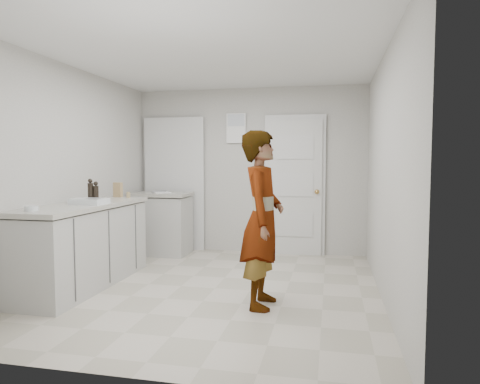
% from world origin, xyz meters
% --- Properties ---
extents(ground, '(4.00, 4.00, 0.00)m').
position_xyz_m(ground, '(0.00, 0.00, 0.00)').
color(ground, '#A7A08C').
rests_on(ground, ground).
extents(room_shell, '(4.00, 4.00, 4.00)m').
position_xyz_m(room_shell, '(-0.17, 1.95, 1.02)').
color(room_shell, '#AAA8A1').
rests_on(room_shell, ground).
extents(main_counter, '(0.64, 1.96, 0.93)m').
position_xyz_m(main_counter, '(-1.45, -0.20, 0.43)').
color(main_counter, '#B4B4AF').
rests_on(main_counter, ground).
extents(side_counter, '(0.84, 0.61, 0.93)m').
position_xyz_m(side_counter, '(-1.25, 1.55, 0.43)').
color(side_counter, '#B4B4AF').
rests_on(side_counter, ground).
extents(person, '(0.40, 0.61, 1.68)m').
position_xyz_m(person, '(0.59, -0.45, 0.84)').
color(person, silver).
rests_on(person, ground).
extents(cake_mix_box, '(0.12, 0.07, 0.19)m').
position_xyz_m(cake_mix_box, '(-1.50, 0.68, 1.02)').
color(cake_mix_box, '#9D7B4E').
rests_on(cake_mix_box, main_counter).
extents(spice_jar, '(0.05, 0.05, 0.08)m').
position_xyz_m(spice_jar, '(-1.31, 0.61, 0.96)').
color(spice_jar, tan).
rests_on(spice_jar, main_counter).
extents(oil_cruet_a, '(0.06, 0.06, 0.24)m').
position_xyz_m(oil_cruet_a, '(-1.39, -0.03, 1.04)').
color(oil_cruet_a, black).
rests_on(oil_cruet_a, main_counter).
extents(oil_cruet_b, '(0.06, 0.06, 0.27)m').
position_xyz_m(oil_cruet_b, '(-1.45, -0.05, 1.05)').
color(oil_cruet_b, black).
rests_on(oil_cruet_b, main_counter).
extents(baking_dish, '(0.37, 0.27, 0.06)m').
position_xyz_m(baking_dish, '(-1.34, -0.26, 0.95)').
color(baking_dish, silver).
rests_on(baking_dish, main_counter).
extents(egg_bowl, '(0.12, 0.12, 0.05)m').
position_xyz_m(egg_bowl, '(-1.51, -0.96, 0.95)').
color(egg_bowl, silver).
rests_on(egg_bowl, main_counter).
extents(papers, '(0.36, 0.37, 0.01)m').
position_xyz_m(papers, '(-1.27, 1.58, 0.93)').
color(papers, white).
rests_on(papers, side_counter).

